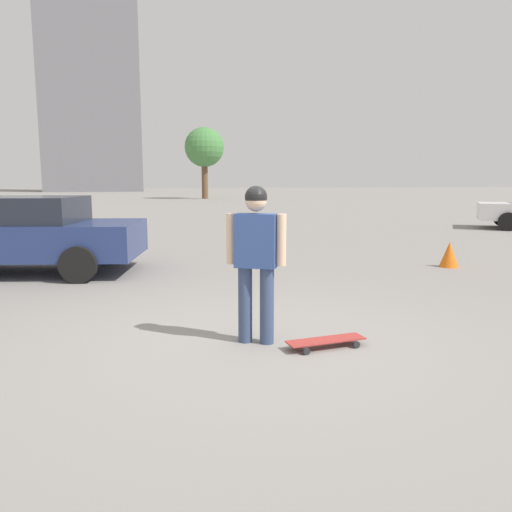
{
  "coord_description": "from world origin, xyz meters",
  "views": [
    {
      "loc": [
        -4.77,
        1.19,
        1.64
      ],
      "look_at": [
        0.0,
        0.0,
        0.89
      ],
      "focal_mm": 35.0,
      "sensor_mm": 36.0,
      "label": 1
    }
  ],
  "objects_px": {
    "car_parked_near": "(22,234)",
    "traffic_cone": "(449,254)",
    "person": "(256,252)",
    "skateboard": "(326,341)"
  },
  "relations": [
    {
      "from": "person",
      "to": "skateboard",
      "type": "relative_size",
      "value": 1.93
    },
    {
      "from": "traffic_cone",
      "to": "person",
      "type": "bearing_deg",
      "value": 126.67
    },
    {
      "from": "skateboard",
      "to": "car_parked_near",
      "type": "xyz_separation_m",
      "value": [
        5.11,
        3.73,
        0.64
      ]
    },
    {
      "from": "car_parked_near",
      "to": "traffic_cone",
      "type": "xyz_separation_m",
      "value": [
        -1.3,
        -7.78,
        -0.47
      ]
    },
    {
      "from": "skateboard",
      "to": "person",
      "type": "bearing_deg",
      "value": -33.67
    },
    {
      "from": "traffic_cone",
      "to": "car_parked_near",
      "type": "bearing_deg",
      "value": 80.53
    },
    {
      "from": "person",
      "to": "skateboard",
      "type": "xyz_separation_m",
      "value": [
        -0.33,
        -0.63,
        -0.87
      ]
    },
    {
      "from": "skateboard",
      "to": "car_parked_near",
      "type": "distance_m",
      "value": 6.36
    },
    {
      "from": "car_parked_near",
      "to": "traffic_cone",
      "type": "height_order",
      "value": "car_parked_near"
    },
    {
      "from": "skateboard",
      "to": "traffic_cone",
      "type": "height_order",
      "value": "traffic_cone"
    }
  ]
}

